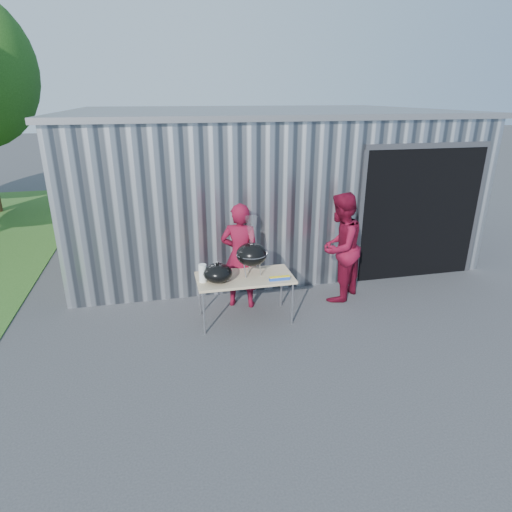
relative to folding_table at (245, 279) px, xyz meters
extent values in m
plane|color=#38383B|center=(0.32, -0.69, -0.71)|extent=(80.00, 80.00, 0.00)
cube|color=#B7BCC4|center=(1.12, 4.01, 0.79)|extent=(8.00, 6.00, 3.00)
cube|color=slate|center=(1.12, 4.01, 2.34)|extent=(8.20, 6.20, 0.10)
cube|color=black|center=(3.62, 1.58, 0.54)|extent=(2.40, 1.20, 2.50)
cube|color=#4C4C51|center=(3.62, 1.01, 1.84)|extent=(2.52, 0.08, 0.10)
cube|color=tan|center=(0.00, 0.00, 0.02)|extent=(1.50, 0.75, 0.04)
cylinder|color=silver|center=(-0.69, -0.31, -0.35)|extent=(0.03, 0.03, 0.71)
cylinder|color=silver|center=(0.69, -0.31, -0.35)|extent=(0.03, 0.03, 0.71)
cylinder|color=silver|center=(-0.69, 0.32, -0.35)|extent=(0.03, 0.03, 0.71)
cylinder|color=silver|center=(0.69, 0.32, -0.35)|extent=(0.03, 0.03, 0.71)
ellipsoid|color=black|center=(0.12, 0.04, 0.39)|extent=(0.47, 0.47, 0.36)
cylinder|color=silver|center=(0.12, 0.04, 0.40)|extent=(0.48, 0.48, 0.02)
cylinder|color=silver|center=(0.12, 0.04, 0.41)|extent=(0.46, 0.46, 0.01)
cylinder|color=silver|center=(0.12, 0.18, 0.16)|extent=(0.02, 0.02, 0.24)
cylinder|color=silver|center=(0.00, -0.03, 0.16)|extent=(0.02, 0.02, 0.24)
cylinder|color=silver|center=(0.24, -0.03, 0.16)|extent=(0.02, 0.02, 0.24)
cylinder|color=#C16045|center=(-0.03, 0.04, 0.43)|extent=(0.02, 0.14, 0.02)
cylinder|color=#C16045|center=(0.00, 0.04, 0.43)|extent=(0.02, 0.14, 0.02)
cylinder|color=#C16045|center=(0.04, 0.04, 0.43)|extent=(0.02, 0.14, 0.02)
cylinder|color=#C16045|center=(0.07, 0.04, 0.43)|extent=(0.02, 0.14, 0.02)
cylinder|color=#C16045|center=(0.10, 0.04, 0.43)|extent=(0.02, 0.14, 0.02)
cylinder|color=#C16045|center=(0.14, 0.04, 0.43)|extent=(0.02, 0.14, 0.02)
cylinder|color=#C16045|center=(0.17, 0.04, 0.43)|extent=(0.02, 0.14, 0.02)
cylinder|color=#C16045|center=(0.20, 0.04, 0.43)|extent=(0.02, 0.14, 0.02)
cylinder|color=#C16045|center=(0.23, 0.04, 0.43)|extent=(0.02, 0.14, 0.02)
cylinder|color=#C16045|center=(0.27, 0.04, 0.43)|extent=(0.02, 0.14, 0.02)
cone|color=silver|center=(0.12, 0.04, 0.71)|extent=(0.20, 0.20, 0.55)
ellipsoid|color=black|center=(-0.43, -0.10, 0.18)|extent=(0.44, 0.44, 0.29)
cylinder|color=black|center=(-0.43, -0.10, 0.34)|extent=(0.05, 0.05, 0.03)
cylinder|color=white|center=(-0.65, -0.05, 0.18)|extent=(0.12, 0.12, 0.28)
cube|color=white|center=(-0.55, 0.17, 0.09)|extent=(0.20, 0.15, 0.10)
cube|color=#1A43AF|center=(0.49, -0.25, 0.07)|extent=(0.32, 0.06, 0.05)
cube|color=yellow|center=(0.49, -0.25, 0.10)|extent=(0.32, 0.06, 0.01)
imported|color=maroon|center=(0.03, 0.52, 0.19)|extent=(0.76, 0.63, 1.80)
imported|color=maroon|center=(1.75, 0.41, 0.24)|extent=(1.17, 1.15, 1.90)
camera|label=1|loc=(-1.18, -6.01, 2.70)|focal=30.00mm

